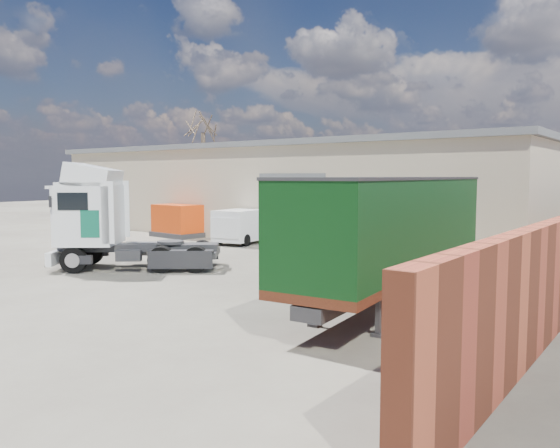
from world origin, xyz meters
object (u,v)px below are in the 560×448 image
Objects in this scene: box_trailer at (397,226)px; panel_van at (246,225)px; tractor_unit at (111,224)px; bare_tree at (203,121)px; orange_skip at (177,223)px.

box_trailer reaches higher than panel_van.
box_trailer is at bearing -41.06° from panel_van.
tractor_unit is 1.33× the size of panel_van.
box_trailer is (25.48, -18.29, -5.83)m from bare_tree.
panel_van is at bearing 141.25° from box_trailer.
orange_skip is (-4.95, -0.25, -0.10)m from panel_van.
tractor_unit reaches higher than panel_van.
bare_tree reaches higher than orange_skip.
box_trailer is 2.35× the size of panel_van.
box_trailer is 3.37× the size of orange_skip.
orange_skip is (-17.01, 7.59, -1.29)m from box_trailer.
box_trailer is at bearing -18.87° from orange_skip.
bare_tree is at bearing 133.55° from orange_skip.
panel_van is (-12.06, 7.84, -1.19)m from box_trailer.
panel_van is (-1.16, 9.17, -0.77)m from tractor_unit.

